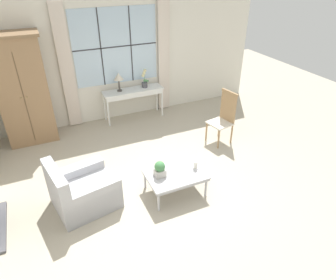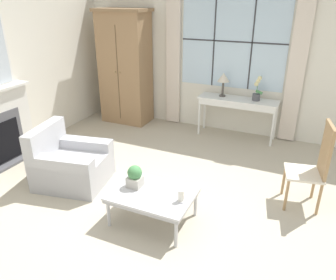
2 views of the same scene
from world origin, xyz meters
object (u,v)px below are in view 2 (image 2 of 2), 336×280
Objects in this scene: armoire at (125,68)px; pillar_candle at (181,196)px; console_table at (238,103)px; potted_plant_small at (135,176)px; armchair_upholstered at (71,165)px; potted_orchid at (257,91)px; side_chair_wooden at (315,163)px; coffee_table at (153,196)px; table_lamp at (224,79)px.

pillar_candle is at bearing -50.06° from armoire.
potted_plant_small is at bearing -100.48° from console_table.
console_table is 1.36× the size of armchair_upholstered.
potted_plant_small is (1.22, -0.27, 0.26)m from armchair_upholstered.
pillar_candle is (0.62, -0.07, -0.07)m from potted_plant_small.
console_table is 0.40m from potted_orchid.
potted_orchid is (0.31, 0.03, 0.25)m from console_table.
armoire is at bearing 129.94° from pillar_candle.
side_chair_wooden reaches higher than console_table.
armchair_upholstered reaches higher than pillar_candle.
coffee_table is at bearing 175.98° from pillar_candle.
armchair_upholstered is at bearing 169.55° from pillar_candle.
side_chair_wooden is (1.08, -1.86, -0.30)m from potted_orchid.
armchair_upholstered is (0.59, -2.55, -0.86)m from armoire.
coffee_table is 6.09× the size of pillar_candle.
side_chair_wooden is at bearing 40.96° from pillar_candle.
pillar_candle is at bearing -4.02° from coffee_table.
console_table is 5.32× the size of potted_plant_small.
coffee_table is at bearing -95.48° from console_table.
potted_orchid is at bearing 73.82° from potted_plant_small.
armoire is 2.76m from armchair_upholstered.
console_table is 3.30× the size of table_lamp.
side_chair_wooden reaches higher than coffee_table.
potted_plant_small reaches higher than pillar_candle.
coffee_table is (-0.28, -2.94, -0.31)m from console_table.
potted_orchid reaches higher than side_chair_wooden.
armoire is 3.40m from potted_plant_small.
potted_orchid is at bearing 85.62° from pillar_candle.
armoire is 5.15× the size of table_lamp.
table_lamp is 0.39× the size of side_chair_wooden.
table_lamp is at bearing 132.45° from side_chair_wooden.
potted_orchid is (0.63, -0.01, -0.17)m from table_lamp.
potted_orchid is at bearing 120.19° from side_chair_wooden.
potted_plant_small is at bearing 170.54° from coffee_table.
table_lamp is 2.81× the size of pillar_candle.
armoire is 2.01× the size of side_chair_wooden.
potted_orchid is at bearing 52.13° from armchair_upholstered.
table_lamp is (-0.31, 0.04, 0.42)m from console_table.
console_table is 0.53m from table_lamp.
armoire is at bearing 125.65° from coffee_table.
console_table is at bearing -174.38° from potted_orchid.
console_table is at bearing 127.36° from side_chair_wooden.
table_lamp is 0.46× the size of coffee_table.
table_lamp is 0.65m from potted_orchid.
table_lamp reaches higher than coffee_table.
potted_orchid is 2.17m from side_chair_wooden.
armoire reaches higher than potted_plant_small.
console_table is at bearing 56.29° from armchair_upholstered.
armchair_upholstered is at bearing 167.98° from coffee_table.
console_table is at bearing 1.71° from armoire.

